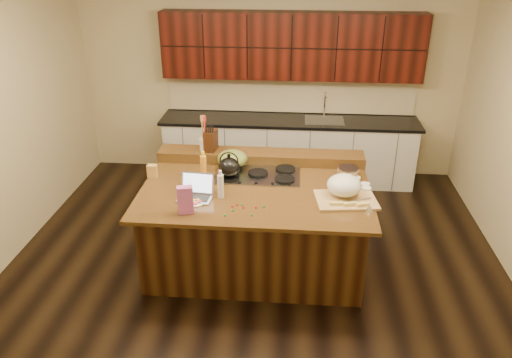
{
  "coord_description": "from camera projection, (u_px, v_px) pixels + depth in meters",
  "views": [
    {
      "loc": [
        0.4,
        -4.66,
        3.3
      ],
      "look_at": [
        0.0,
        0.05,
        1.0
      ],
      "focal_mm": 35.0,
      "sensor_mm": 36.0,
      "label": 1
    }
  ],
  "objects": [
    {
      "name": "package_box",
      "position": [
        152.0,
        171.0,
        5.45
      ],
      "size": [
        0.1,
        0.07,
        0.14
      ],
      "primitive_type": "cube",
      "rotation": [
        0.0,
        0.0,
        -0.02
      ],
      "color": "gold",
      "rests_on": "island"
    },
    {
      "name": "candy_plate",
      "position": [
        196.0,
        203.0,
        4.94
      ],
      "size": [
        0.21,
        0.21,
        0.01
      ],
      "primitive_type": "cylinder",
      "rotation": [
        0.0,
        0.0,
        -0.2
      ],
      "color": "white",
      "rests_on": "island"
    },
    {
      "name": "gumdrop_7",
      "position": [
        252.0,
        215.0,
        4.71
      ],
      "size": [
        0.02,
        0.02,
        0.02
      ],
      "primitive_type": "ellipsoid",
      "color": "#198C26",
      "rests_on": "island"
    },
    {
      "name": "ramekin_c",
      "position": [
        356.0,
        179.0,
        5.38
      ],
      "size": [
        0.11,
        0.11,
        0.04
      ],
      "primitive_type": "cylinder",
      "rotation": [
        0.0,
        0.0,
        -0.12
      ],
      "color": "white",
      "rests_on": "island"
    },
    {
      "name": "green_bowl",
      "position": [
        232.0,
        159.0,
        5.59
      ],
      "size": [
        0.35,
        0.35,
        0.18
      ],
      "primitive_type": "ellipsoid",
      "rotation": [
        0.0,
        0.0,
        -0.04
      ],
      "color": "#5D702D",
      "rests_on": "cooktop"
    },
    {
      "name": "gumdrop_2",
      "position": [
        232.0,
        206.0,
        4.86
      ],
      "size": [
        0.02,
        0.02,
        0.02
      ],
      "primitive_type": "ellipsoid",
      "color": "red",
      "rests_on": "island"
    },
    {
      "name": "gumdrop_0",
      "position": [
        243.0,
        207.0,
        4.86
      ],
      "size": [
        0.02,
        0.02,
        0.02
      ],
      "primitive_type": "ellipsoid",
      "color": "red",
      "rests_on": "island"
    },
    {
      "name": "gumdrop_1",
      "position": [
        225.0,
        215.0,
        4.71
      ],
      "size": [
        0.02,
        0.02,
        0.02
      ],
      "primitive_type": "ellipsoid",
      "color": "#198C26",
      "rests_on": "island"
    },
    {
      "name": "vinegar_bottle",
      "position": [
        221.0,
        186.0,
        5.0
      ],
      "size": [
        0.07,
        0.07,
        0.25
      ],
      "primitive_type": "cylinder",
      "rotation": [
        0.0,
        0.0,
        0.03
      ],
      "color": "silver",
      "rests_on": "island"
    },
    {
      "name": "island",
      "position": [
        256.0,
        225.0,
        5.44
      ],
      "size": [
        2.4,
        1.6,
        0.92
      ],
      "color": "black",
      "rests_on": "ground"
    },
    {
      "name": "ramekin_a",
      "position": [
        365.0,
        185.0,
        5.25
      ],
      "size": [
        0.12,
        0.12,
        0.04
      ],
      "primitive_type": "cylinder",
      "rotation": [
        0.0,
        0.0,
        0.21
      ],
      "color": "white",
      "rests_on": "island"
    },
    {
      "name": "ramekin_b",
      "position": [
        366.0,
        189.0,
        5.16
      ],
      "size": [
        0.12,
        0.12,
        0.04
      ],
      "primitive_type": "cylinder",
      "rotation": [
        0.0,
        0.0,
        -0.27
      ],
      "color": "white",
      "rests_on": "island"
    },
    {
      "name": "room",
      "position": [
        256.0,
        150.0,
        5.05
      ],
      "size": [
        5.52,
        5.02,
        2.72
      ],
      "color": "black",
      "rests_on": "ground"
    },
    {
      "name": "kitchen_timer",
      "position": [
        369.0,
        208.0,
        4.78
      ],
      "size": [
        0.09,
        0.09,
        0.07
      ],
      "primitive_type": "cone",
      "rotation": [
        0.0,
        0.0,
        -0.16
      ],
      "color": "silver",
      "rests_on": "island"
    },
    {
      "name": "back_counter",
      "position": [
        290.0,
        115.0,
        7.19
      ],
      "size": [
        3.7,
        0.66,
        2.4
      ],
      "color": "silver",
      "rests_on": "ground"
    },
    {
      "name": "gumdrop_4",
      "position": [
        244.0,
        207.0,
        4.85
      ],
      "size": [
        0.02,
        0.02,
        0.02
      ],
      "primitive_type": "ellipsoid",
      "color": "red",
      "rests_on": "island"
    },
    {
      "name": "wooden_tray",
      "position": [
        345.0,
        189.0,
        4.99
      ],
      "size": [
        0.65,
        0.51,
        0.24
      ],
      "rotation": [
        0.0,
        0.0,
        0.13
      ],
      "color": "tan",
      "rests_on": "island"
    },
    {
      "name": "knife_block",
      "position": [
        211.0,
        140.0,
        5.81
      ],
      "size": [
        0.15,
        0.21,
        0.24
      ],
      "primitive_type": "cube",
      "rotation": [
        0.0,
        0.0,
        -0.14
      ],
      "color": "black",
      "rests_on": "back_ledge"
    },
    {
      "name": "cooktop",
      "position": [
        258.0,
        174.0,
        5.5
      ],
      "size": [
        0.92,
        0.52,
        0.05
      ],
      "color": "gray",
      "rests_on": "island"
    },
    {
      "name": "gumdrop_5",
      "position": [
        264.0,
        206.0,
        4.86
      ],
      "size": [
        0.02,
        0.02,
        0.02
      ],
      "primitive_type": "ellipsoid",
      "color": "#198C26",
      "rests_on": "island"
    },
    {
      "name": "oil_bottle",
      "position": [
        204.0,
        167.0,
        5.38
      ],
      "size": [
        0.09,
        0.09,
        0.27
      ],
      "primitive_type": "cylinder",
      "rotation": [
        0.0,
        0.0,
        0.33
      ],
      "color": "orange",
      "rests_on": "island"
    },
    {
      "name": "gumdrop_3",
      "position": [
        233.0,
        210.0,
        4.79
      ],
      "size": [
        0.02,
        0.02,
        0.02
      ],
      "primitive_type": "ellipsoid",
      "color": "#198C26",
      "rests_on": "island"
    },
    {
      "name": "gumdrop_8",
      "position": [
        256.0,
        207.0,
        4.85
      ],
      "size": [
        0.02,
        0.02,
        0.02
      ],
      "primitive_type": "ellipsoid",
      "color": "red",
      "rests_on": "island"
    },
    {
      "name": "back_ledge",
      "position": [
        261.0,
        156.0,
        5.84
      ],
      "size": [
        2.4,
        0.3,
        0.12
      ],
      "primitive_type": "cube",
      "color": "black",
      "rests_on": "island"
    },
    {
      "name": "laptop",
      "position": [
        196.0,
        191.0,
        5.04
      ],
      "size": [
        0.36,
        0.3,
        0.23
      ],
      "rotation": [
        0.0,
        0.0,
        -0.09
      ],
      "color": "#B7B7BC",
      "rests_on": "island"
    },
    {
      "name": "gumdrop_9",
      "position": [
        242.0,
        205.0,
        4.9
      ],
      "size": [
        0.02,
        0.02,
        0.02
      ],
      "primitive_type": "ellipsoid",
      "color": "#198C26",
      "rests_on": "island"
    },
    {
      "name": "kettle",
      "position": [
        229.0,
        167.0,
        5.35
      ],
      "size": [
        0.31,
        0.31,
        0.21
      ],
      "primitive_type": "ellipsoid",
      "rotation": [
        0.0,
        0.0,
        0.41
      ],
      "color": "black",
      "rests_on": "cooktop"
    },
    {
      "name": "gumdrop_6",
      "position": [
        237.0,
        205.0,
        4.9
      ],
      "size": [
        0.02,
        0.02,
        0.02
      ],
      "primitive_type": "ellipsoid",
      "color": "red",
      "rests_on": "island"
    },
    {
      "name": "utensil_crock",
      "position": [
        205.0,
        144.0,
        5.84
      ],
      "size": [
        0.12,
        0.12,
        0.14
      ],
      "primitive_type": "cylinder",
      "rotation": [
        0.0,
        0.0,
        0.01
      ],
      "color": "white",
      "rests_on": "back_ledge"
    },
    {
      "name": "strainer_bowl",
      "position": [
        348.0,
        173.0,
        5.47
      ],
      "size": [
        0.28,
        0.28,
        0.09
      ],
      "primitive_type": "cylinder",
      "rotation": [
        0.0,
        0.0,
        -0.19
      ],
      "color": "#996B3F",
      "rests_on": "island"
    },
    {
      "name": "pink_bag",
      "position": [
        185.0,
        200.0,
        4.71
      ],
      "size": [
        0.16,
        0.11,
        0.28
      ],
      "primitive_type": "cube",
      "rotation": [
        0.0,
        0.0,
        0.24
      ],
      "color": "#BC58A1",
      "rests_on": "island"
    }
  ]
}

